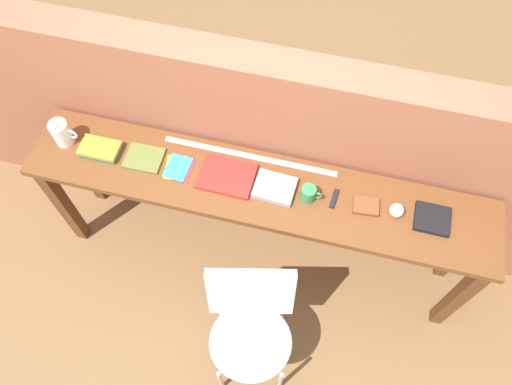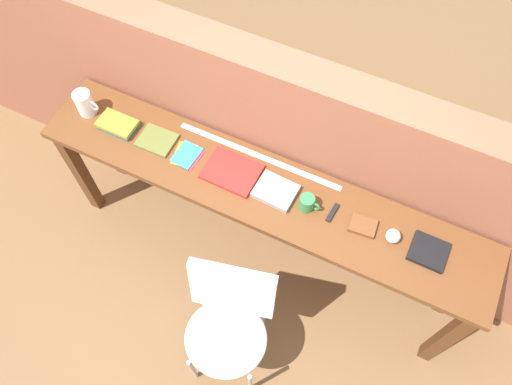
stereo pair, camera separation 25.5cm
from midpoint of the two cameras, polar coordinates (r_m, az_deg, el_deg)
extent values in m
plane|color=brown|center=(3.28, 0.32, -11.40)|extent=(40.00, 40.00, 0.00)
cube|color=#9E5B42|center=(2.89, 5.89, 4.11)|extent=(6.00, 0.20, 1.44)
cube|color=brown|center=(2.61, 3.27, 0.18)|extent=(2.50, 0.44, 0.04)
cube|color=#5B341A|center=(3.32, -17.40, 2.04)|extent=(0.07, 0.07, 0.84)
cube|color=#5B341A|center=(3.00, 23.38, -15.14)|extent=(0.07, 0.07, 0.84)
cube|color=#5B341A|center=(3.44, -14.46, 6.17)|extent=(0.07, 0.07, 0.84)
cube|color=#5B341A|center=(3.13, 24.71, -9.80)|extent=(0.07, 0.07, 0.84)
ellipsoid|color=white|center=(2.74, -0.72, -16.54)|extent=(0.52, 0.51, 0.08)
cube|color=white|center=(2.56, 0.19, -11.29)|extent=(0.45, 0.20, 0.40)
cylinder|color=#B2B2B7|center=(2.97, -4.68, -19.76)|extent=(0.02, 0.02, 0.41)
cylinder|color=#B2B2B7|center=(2.95, 1.96, -21.18)|extent=(0.02, 0.02, 0.41)
cylinder|color=#B2B2B7|center=(3.03, -3.11, -14.05)|extent=(0.02, 0.02, 0.41)
cylinder|color=#B2B2B7|center=(3.01, 3.21, -15.36)|extent=(0.02, 0.02, 0.41)
cylinder|color=white|center=(2.92, -16.65, 9.57)|extent=(0.10, 0.10, 0.15)
cone|color=white|center=(2.85, -17.43, 10.22)|extent=(0.04, 0.03, 0.04)
torus|color=white|center=(2.89, -15.76, 9.35)|extent=(0.07, 0.01, 0.07)
cube|color=#19757A|center=(2.86, -12.91, 7.31)|extent=(0.20, 0.14, 0.02)
cube|color=gold|center=(2.84, -13.15, 7.49)|extent=(0.21, 0.13, 0.02)
cube|color=olive|center=(2.77, -8.71, 5.71)|extent=(0.20, 0.17, 0.02)
cube|color=#E5334C|center=(2.69, -5.01, 3.92)|extent=(0.13, 0.15, 0.00)
cube|color=yellow|center=(2.70, -5.53, 4.13)|extent=(0.13, 0.17, 0.00)
cube|color=#3399D8|center=(2.69, -5.29, 4.10)|extent=(0.13, 0.16, 0.00)
cube|color=red|center=(2.62, -0.03, 2.18)|extent=(0.29, 0.22, 0.02)
cube|color=#9E9EA3|center=(2.56, 5.09, -0.10)|extent=(0.22, 0.18, 0.03)
cylinder|color=#338C4C|center=(2.52, 8.71, -1.43)|extent=(0.08, 0.08, 0.09)
torus|color=#338C4C|center=(2.51, 9.64, -1.81)|extent=(0.06, 0.01, 0.06)
cube|color=black|center=(2.56, 11.57, -2.52)|extent=(0.03, 0.11, 0.02)
cube|color=brown|center=(2.55, 14.95, -3.96)|extent=(0.14, 0.11, 0.02)
sphere|color=silver|center=(2.54, 18.20, -5.01)|extent=(0.07, 0.07, 0.07)
cube|color=black|center=(2.60, 21.83, -6.54)|extent=(0.18, 0.16, 0.03)
cube|color=silver|center=(2.69, 3.01, 3.98)|extent=(0.95, 0.03, 0.00)
camera|label=1|loc=(0.13, -87.13, 5.09)|focal=35.00mm
camera|label=2|loc=(0.13, 92.87, -5.09)|focal=35.00mm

